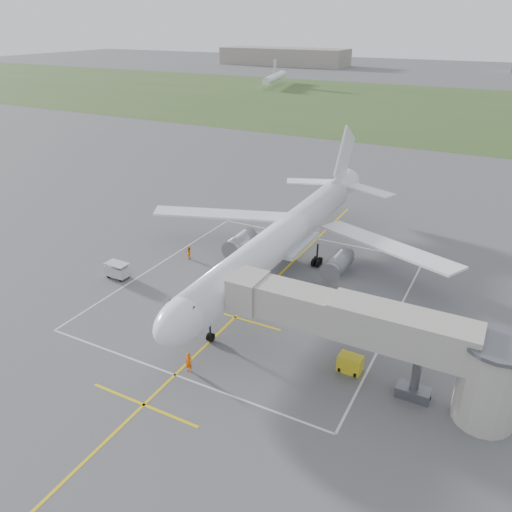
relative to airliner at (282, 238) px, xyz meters
The scene contains 11 objects.
ground 4.46m from the airliner, 90.00° to the right, with size 700.00×700.00×0.00m, color #515154.
grass_strip 129.32m from the airliner, 90.00° to the left, with size 700.00×120.00×0.02m, color #3A5625.
apron_markings 7.90m from the airliner, 90.00° to the right, with size 28.20×60.00×0.01m.
airliner is the anchor object (origin of this frame).
jet_bridge 21.22m from the airliner, 42.19° to the right, with size 23.40×5.00×7.20m.
gpu_unit 18.81m from the airliner, 46.80° to the right, with size 2.00×1.45×1.47m.
baggage_cart 19.00m from the airliner, 148.67° to the right, with size 2.65×1.63×1.82m.
ramp_worker_nose 20.09m from the airliner, 87.77° to the right, with size 0.65×0.43×1.78m, color #FF5A08.
ramp_worker_wing 12.28m from the airliner, behind, with size 0.76×0.59×1.57m, color orange.
distant_hangars 264.94m from the airliner, 93.50° to the left, with size 345.00×49.00×12.00m.
distant_aircraft 171.71m from the airliner, 85.96° to the left, with size 196.68×54.01×8.85m.
Camera 1 is at (21.36, -46.09, 26.73)m, focal length 35.00 mm.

